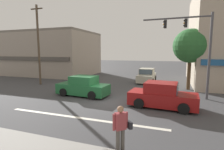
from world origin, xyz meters
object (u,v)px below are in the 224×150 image
object	(u,v)px
sedan_crossing_rightbound	(147,76)
sedan_approaching_near	(83,87)
street_tree	(190,46)
traffic_light_mast	(195,42)
pedestrian_foreground_with_bag	(121,127)
sedan_parked_curbside	(162,96)
utility_pole_near_left	(38,44)

from	to	relation	value
sedan_crossing_rightbound	sedan_approaching_near	distance (m)	8.95
street_tree	traffic_light_mast	xyz separation A→B (m)	(0.04, -3.24, 0.20)
traffic_light_mast	pedestrian_foreground_with_bag	distance (m)	9.82
street_tree	sedan_approaching_near	distance (m)	10.19
sedan_parked_curbside	sedan_approaching_near	xyz separation A→B (m)	(-6.12, 1.04, 0.00)
utility_pole_near_left	street_tree	bearing A→B (deg)	9.14
street_tree	sedan_approaching_near	bearing A→B (deg)	-147.10
sedan_parked_curbside	street_tree	bearing A→B (deg)	72.45
utility_pole_near_left	traffic_light_mast	xyz separation A→B (m)	(14.89, -0.85, -0.10)
utility_pole_near_left	traffic_light_mast	distance (m)	14.92
traffic_light_mast	pedestrian_foreground_with_bag	bearing A→B (deg)	-109.14
street_tree	utility_pole_near_left	bearing A→B (deg)	-170.86
street_tree	sedan_approaching_near	world-z (taller)	street_tree
sedan_parked_curbside	pedestrian_foreground_with_bag	distance (m)	5.81
sedan_crossing_rightbound	street_tree	bearing A→B (deg)	-33.79
utility_pole_near_left	sedan_crossing_rightbound	distance (m)	12.36
street_tree	sedan_approaching_near	xyz separation A→B (m)	(-8.10, -5.24, -3.27)
sedan_approaching_near	street_tree	bearing A→B (deg)	32.90
sedan_crossing_rightbound	sedan_approaching_near	bearing A→B (deg)	-115.62
traffic_light_mast	sedan_parked_curbside	xyz separation A→B (m)	(-2.03, -3.04, -3.46)
utility_pole_near_left	pedestrian_foreground_with_bag	xyz separation A→B (m)	(11.85, -9.61, -3.33)
street_tree	utility_pole_near_left	distance (m)	15.04
utility_pole_near_left	traffic_light_mast	size ratio (longest dim) A/B	1.33
sedan_crossing_rightbound	pedestrian_foreground_with_bag	xyz separation A→B (m)	(1.23, -14.83, 0.24)
utility_pole_near_left	sedan_parked_curbside	size ratio (longest dim) A/B	1.96
sedan_parked_curbside	pedestrian_foreground_with_bag	world-z (taller)	pedestrian_foreground_with_bag
street_tree	pedestrian_foreground_with_bag	world-z (taller)	street_tree
sedan_approaching_near	sedan_parked_curbside	bearing A→B (deg)	-9.65
sedan_parked_curbside	sedan_approaching_near	world-z (taller)	same
traffic_light_mast	sedan_approaching_near	world-z (taller)	traffic_light_mast
sedan_parked_curbside	sedan_approaching_near	size ratio (longest dim) A/B	1.00
sedan_crossing_rightbound	pedestrian_foreground_with_bag	world-z (taller)	pedestrian_foreground_with_bag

